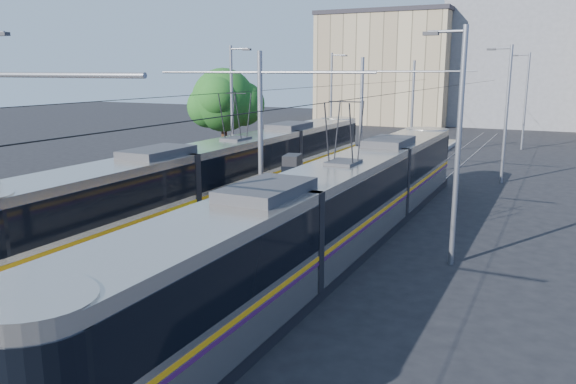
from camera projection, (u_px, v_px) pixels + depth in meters
The scene contains 13 objects.
ground at pixel (124, 310), 15.69m from camera, with size 160.00×160.00×0.00m, color black.
platform at pixel (341, 191), 30.56m from camera, with size 4.00×50.00×0.30m, color gray.
tactile_strip_left at pixel (317, 186), 31.15m from camera, with size 0.70×50.00×0.01m, color gray.
tactile_strip_right at pixel (367, 190), 29.90m from camera, with size 0.70×50.00×0.01m, color gray.
rails at pixel (341, 193), 30.59m from camera, with size 8.71×70.00×0.03m.
tram_left at pixel (237, 172), 27.44m from camera, with size 2.43×29.38×5.50m.
tram_right at pixel (342, 203), 20.41m from camera, with size 2.43×28.88×5.50m.
catenary at pixel (322, 114), 27.14m from camera, with size 9.20×70.00×7.00m.
street_lamps at pixel (367, 111), 33.21m from camera, with size 15.18×38.22×8.00m.
shelter at pixel (292, 182), 25.32m from camera, with size 0.94×1.29×2.58m.
tree at pixel (228, 101), 37.32m from camera, with size 4.64×4.29×6.74m.
building_left at pixel (390, 68), 71.15m from camera, with size 16.32×12.24×13.64m.
building_centre at pixel (529, 56), 67.45m from camera, with size 18.36×14.28×16.40m.
Camera 1 is at (10.60, -11.08, 6.58)m, focal length 35.00 mm.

